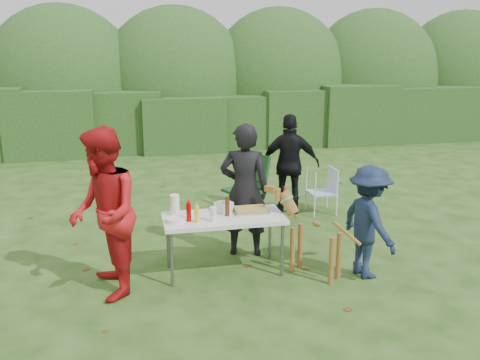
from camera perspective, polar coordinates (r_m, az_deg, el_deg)
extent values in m
plane|color=#1E4211|center=(6.73, 1.05, -9.61)|extent=(80.00, 80.00, 0.00)
cube|color=#23471C|center=(14.17, -6.49, 6.81)|extent=(22.00, 1.40, 1.70)
ellipsoid|color=#3D6628|center=(15.68, -7.20, 10.30)|extent=(20.00, 2.60, 3.20)
cube|color=silver|center=(6.32, -1.84, -4.31)|extent=(1.50, 0.70, 0.05)
cylinder|color=slate|center=(6.11, -7.68, -8.84)|extent=(0.04, 0.04, 0.69)
cylinder|color=slate|center=(6.35, 4.76, -7.83)|extent=(0.04, 0.04, 0.69)
cylinder|color=slate|center=(6.63, -8.10, -6.93)|extent=(0.04, 0.04, 0.69)
cylinder|color=slate|center=(6.84, 3.39, -6.09)|extent=(0.04, 0.04, 0.69)
imported|color=black|center=(6.82, 0.52, -1.14)|extent=(0.76, 0.61, 1.82)
imported|color=#B11317|center=(5.86, -15.05, -3.69)|extent=(0.87, 1.04, 1.94)
imported|color=black|center=(8.61, 5.62, 1.75)|extent=(1.07, 0.63, 1.71)
imported|color=#14223C|center=(6.41, 14.24, -4.59)|extent=(0.69, 0.99, 1.41)
cube|color=#B7B7BA|center=(6.46, 1.16, -3.53)|extent=(0.45, 0.30, 0.02)
cube|color=#AB9340|center=(6.46, 1.16, -3.29)|extent=(0.40, 0.26, 0.04)
cylinder|color=gold|center=(6.09, -4.87, -3.85)|extent=(0.06, 0.06, 0.20)
cylinder|color=#A60001|center=(6.13, -5.78, -3.65)|extent=(0.06, 0.06, 0.22)
cylinder|color=#47230F|center=(6.29, -1.44, -2.99)|extent=(0.06, 0.06, 0.24)
cylinder|color=white|center=(6.37, -7.36, -2.78)|extent=(0.12, 0.12, 0.26)
cylinder|color=white|center=(6.10, -3.03, -3.87)|extent=(0.08, 0.08, 0.18)
cylinder|color=silver|center=(6.51, -1.82, -3.03)|extent=(0.26, 0.26, 0.10)
cylinder|color=white|center=(6.15, -7.20, -4.48)|extent=(0.24, 0.24, 0.05)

